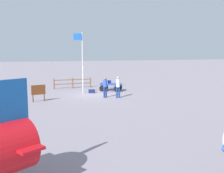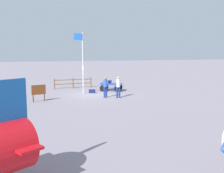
{
  "view_description": "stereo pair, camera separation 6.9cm",
  "coord_description": "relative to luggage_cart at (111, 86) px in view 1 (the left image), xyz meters",
  "views": [
    {
      "loc": [
        4.29,
        22.82,
        4.07
      ],
      "look_at": [
        0.08,
        6.0,
        1.56
      ],
      "focal_mm": 43.08,
      "sensor_mm": 36.0,
      "label": 1
    },
    {
      "loc": [
        4.23,
        22.83,
        4.07
      ],
      "look_at": [
        0.08,
        6.0,
        1.56
      ],
      "focal_mm": 43.08,
      "sensor_mm": 36.0,
      "label": 2
    }
  ],
  "objects": [
    {
      "name": "worker_lead",
      "position": [
        0.27,
        3.64,
        0.52
      ],
      "size": [
        0.34,
        0.32,
        1.76
      ],
      "color": "navy",
      "rests_on": "ground"
    },
    {
      "name": "suitcase_dark",
      "position": [
        0.42,
        -0.39,
        0.36
      ],
      "size": [
        0.51,
        0.39,
        0.3
      ],
      "color": "gray",
      "rests_on": "luggage_cart"
    },
    {
      "name": "suitcase_navy",
      "position": [
        1.96,
        0.76,
        -0.33
      ],
      "size": [
        0.63,
        0.43,
        0.31
      ],
      "color": "#152051",
      "rests_on": "ground"
    },
    {
      "name": "flagpole",
      "position": [
        2.82,
        0.75,
        2.64
      ],
      "size": [
        0.8,
        0.19,
        5.4
      ],
      "color": "silver",
      "rests_on": "ground"
    },
    {
      "name": "ground_plane",
      "position": [
        1.72,
        1.69,
        -0.49
      ],
      "size": [
        120.0,
        120.0,
        0.0
      ],
      "primitive_type": "plane",
      "color": "gray"
    },
    {
      "name": "worker_trailing",
      "position": [
        1.26,
        3.26,
        0.51
      ],
      "size": [
        0.46,
        0.46,
        1.69
      ],
      "color": "navy",
      "rests_on": "ground"
    },
    {
      "name": "suitcase_olive",
      "position": [
        0.13,
        -0.62,
        0.33
      ],
      "size": [
        0.71,
        0.52,
        0.24
      ],
      "color": "navy",
      "rests_on": "luggage_cart"
    },
    {
      "name": "luggage_cart",
      "position": [
        0.0,
        0.0,
        0.0
      ],
      "size": [
        2.29,
        1.91,
        0.69
      ],
      "color": "blue",
      "rests_on": "ground"
    },
    {
      "name": "wooden_fence",
      "position": [
        3.34,
        -2.58,
        0.1
      ],
      "size": [
        3.83,
        0.49,
        1.02
      ],
      "color": "brown",
      "rests_on": "ground"
    },
    {
      "name": "signboard",
      "position": [
        6.55,
        3.7,
        0.34
      ],
      "size": [
        1.04,
        0.34,
        1.28
      ],
      "color": "#4C3319",
      "rests_on": "ground"
    }
  ]
}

